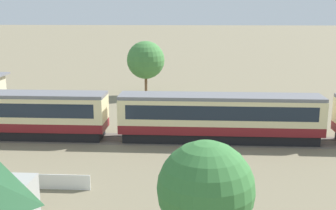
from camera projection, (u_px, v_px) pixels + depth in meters
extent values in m
plane|color=#7A7056|center=(151.00, 140.00, 38.51)|extent=(600.00, 600.00, 0.00)
cube|color=maroon|center=(219.00, 127.00, 38.18)|extent=(18.13, 3.16, 0.80)
cube|color=beige|center=(220.00, 111.00, 37.84)|extent=(18.13, 3.16, 2.27)
cube|color=#192330|center=(220.00, 109.00, 37.81)|extent=(16.68, 3.20, 1.27)
cube|color=slate|center=(220.00, 97.00, 37.55)|extent=(18.13, 2.97, 0.30)
cube|color=black|center=(219.00, 136.00, 38.36)|extent=(17.40, 2.72, 0.88)
cylinder|color=black|center=(287.00, 139.00, 37.32)|extent=(0.90, 0.18, 0.90)
cylinder|color=black|center=(284.00, 135.00, 38.71)|extent=(0.90, 0.18, 0.90)
cylinder|color=black|center=(153.00, 137.00, 38.01)|extent=(0.90, 0.18, 0.90)
cylinder|color=black|center=(155.00, 133.00, 39.41)|extent=(0.90, 0.18, 0.90)
cube|color=maroon|center=(10.00, 124.00, 39.31)|extent=(18.13, 3.16, 0.80)
cube|color=beige|center=(9.00, 108.00, 38.97)|extent=(18.13, 3.16, 2.27)
cube|color=#192330|center=(9.00, 106.00, 38.95)|extent=(16.68, 3.20, 1.27)
cube|color=slate|center=(8.00, 94.00, 38.69)|extent=(18.13, 2.97, 0.30)
cube|color=black|center=(11.00, 132.00, 39.50)|extent=(17.40, 2.72, 0.88)
cylinder|color=black|center=(71.00, 136.00, 38.45)|extent=(0.90, 0.18, 0.90)
cylinder|color=black|center=(76.00, 131.00, 39.85)|extent=(0.90, 0.18, 0.90)
cube|color=#665B51|center=(189.00, 140.00, 38.62)|extent=(131.77, 3.60, 0.01)
cube|color=#4C4238|center=(188.00, 142.00, 37.92)|extent=(131.77, 0.12, 0.04)
cube|color=#4C4238|center=(189.00, 138.00, 39.32)|extent=(131.77, 0.12, 0.04)
sphere|color=#387538|center=(206.00, 189.00, 15.59)|extent=(3.66, 3.66, 3.66)
cylinder|color=brown|center=(146.00, 84.00, 58.02)|extent=(0.37, 0.37, 3.48)
sphere|color=#427F3D|center=(146.00, 60.00, 57.30)|extent=(5.15, 5.15, 5.15)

